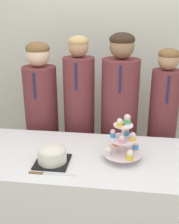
# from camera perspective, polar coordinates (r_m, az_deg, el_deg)

# --- Properties ---
(wall_back) EXTENTS (9.00, 0.06, 2.70)m
(wall_back) POSITION_cam_1_polar(r_m,az_deg,el_deg) (2.97, 3.59, 13.29)
(wall_back) COLOR silver
(wall_back) RESTS_ON ground_plane
(table) EXTENTS (1.78, 0.72, 0.77)m
(table) POSITION_cam_1_polar(r_m,az_deg,el_deg) (2.16, 0.44, -17.85)
(table) COLOR white
(table) RESTS_ON ground_plane
(round_cake) EXTENTS (0.22, 0.22, 0.12)m
(round_cake) POSITION_cam_1_polar(r_m,az_deg,el_deg) (1.85, -7.62, -8.47)
(round_cake) COLOR black
(round_cake) RESTS_ON table
(cake_knife) EXTENTS (0.30, 0.02, 0.01)m
(cake_knife) POSITION_cam_1_polar(r_m,az_deg,el_deg) (1.77, -9.10, -12.26)
(cake_knife) COLOR silver
(cake_knife) RESTS_ON table
(cupcake_stand) EXTENTS (0.27, 0.27, 0.31)m
(cupcake_stand) POSITION_cam_1_polar(r_m,az_deg,el_deg) (1.86, 6.83, -5.85)
(cupcake_stand) COLOR silver
(cupcake_stand) RESTS_ON table
(student_0) EXTENTS (0.29, 0.30, 1.46)m
(student_0) POSITION_cam_1_polar(r_m,az_deg,el_deg) (2.61, -9.53, -2.83)
(student_0) COLOR brown
(student_0) RESTS_ON ground_plane
(student_1) EXTENTS (0.27, 0.27, 1.51)m
(student_1) POSITION_cam_1_polar(r_m,az_deg,el_deg) (2.52, -2.05, -2.83)
(student_1) COLOR brown
(student_1) RESTS_ON ground_plane
(student_2) EXTENTS (0.32, 0.32, 1.54)m
(student_2) POSITION_cam_1_polar(r_m,az_deg,el_deg) (2.49, 5.95, -3.03)
(student_2) COLOR brown
(student_2) RESTS_ON ground_plane
(student_3) EXTENTS (0.24, 0.25, 1.43)m
(student_3) POSITION_cam_1_polar(r_m,az_deg,el_deg) (2.53, 14.36, -4.29)
(student_3) COLOR brown
(student_3) RESTS_ON ground_plane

